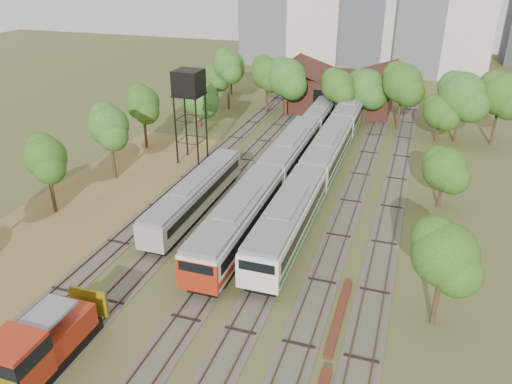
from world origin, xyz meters
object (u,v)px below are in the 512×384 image
(railcar_green_set, at_px, (328,152))
(shunter_locomotive, at_px, (38,349))
(water_tower, at_px, (189,85))
(railcar_red_set, at_px, (268,182))

(railcar_green_set, relative_size, shunter_locomotive, 6.43)
(shunter_locomotive, bearing_deg, water_tower, 100.00)
(railcar_green_set, distance_m, water_tower, 17.70)
(railcar_green_set, height_order, water_tower, water_tower)
(railcar_green_set, xyz_separation_m, water_tower, (-16.01, -2.49, 7.14))
(railcar_red_set, distance_m, shunter_locomotive, 27.01)
(water_tower, bearing_deg, shunter_locomotive, -80.00)
(railcar_green_set, bearing_deg, shunter_locomotive, -105.31)
(railcar_green_set, height_order, shunter_locomotive, railcar_green_set)
(shunter_locomotive, bearing_deg, railcar_red_set, 77.16)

